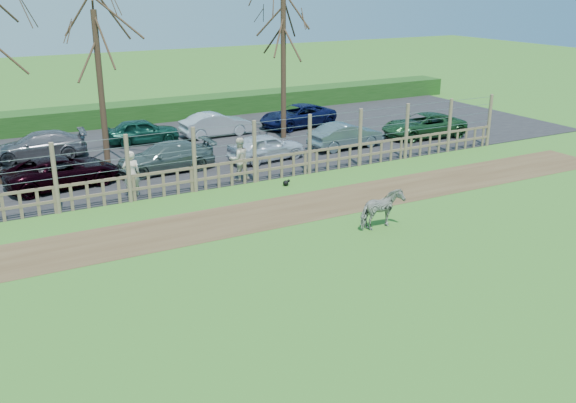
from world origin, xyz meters
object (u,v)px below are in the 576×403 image
visitor_a (131,174)px  car_10 (143,131)px  tree_right (283,32)px  car_2 (62,171)px  tree_mid (97,50)px  car_4 (266,147)px  car_11 (216,124)px  crow (286,183)px  visitor_b (239,159)px  car_3 (165,157)px  car_12 (297,116)px  car_5 (346,136)px  car_9 (38,146)px  car_6 (423,125)px  zebra (382,210)px

visitor_a → car_10: 8.35m
tree_right → car_2: (-11.31, -3.04, -4.60)m
tree_mid → tree_right: (9.00, 0.50, 0.37)m
car_4 → car_11: size_ratio=0.97×
crow → car_11: (0.82, 9.08, 0.52)m
visitor_b → car_2: size_ratio=0.40×
car_3 → car_12: same height
crow → car_5: (5.27, 3.79, 0.52)m
car_9 → visitor_a: bearing=21.8°
crow → car_6: (9.99, 3.80, 0.52)m
zebra → car_2: size_ratio=0.35×
car_9 → car_5: bearing=74.3°
tree_mid → car_10: (2.44, 2.87, -4.23)m
car_6 → car_2: bearing=-83.7°
tree_mid → visitor_a: tree_mid is taller
zebra → car_10: 15.23m
tree_mid → car_2: tree_mid is taller
tree_right → zebra: 13.64m
car_9 → car_10: (4.94, 0.68, 0.00)m
car_5 → tree_mid: bearing=73.4°
car_2 → car_9: bearing=-5.4°
car_4 → visitor_a: bearing=101.6°
zebra → visitor_b: size_ratio=0.87×
car_11 → visitor_b: bearing=162.9°
car_9 → car_10: size_ratio=1.17×
tree_right → car_9: tree_right is taller
car_9 → car_4: bearing=64.9°
car_6 → car_4: bearing=-82.1°
car_11 → car_12: bearing=-92.7°
car_2 → car_3: size_ratio=1.04×
car_5 → car_11: same height
visitor_b → car_12: size_ratio=0.40×
tree_mid → car_4: 8.13m
tree_right → visitor_b: bearing=-131.9°
visitor_b → car_10: visitor_b is taller
car_11 → car_5: bearing=-141.3°
tree_mid → car_4: tree_mid is taller
car_6 → car_5: bearing=-83.1°
zebra → car_5: zebra is taller
visitor_a → car_6: (15.63, 2.33, -0.26)m
visitor_a → crow: size_ratio=5.76×
tree_mid → car_11: tree_mid is taller
visitor_a → car_9: bearing=-64.3°
tree_right → car_2: size_ratio=1.70×
zebra → visitor_a: (-6.20, 6.93, 0.27)m
car_11 → car_2: bearing=119.6°
zebra → car_11: 14.53m
car_10 → car_9: bearing=103.3°
zebra → car_12: bearing=-26.3°
visitor_a → car_2: size_ratio=0.40×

